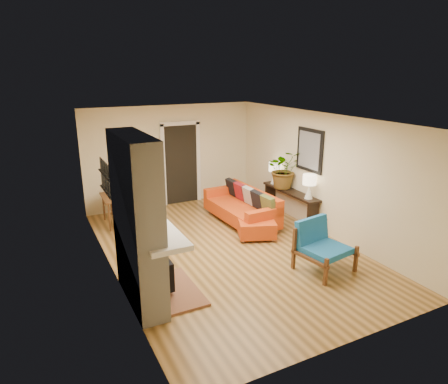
# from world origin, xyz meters

# --- Properties ---
(room_shell) EXTENTS (6.50, 6.50, 6.50)m
(room_shell) POSITION_xyz_m (0.60, 2.63, 1.24)
(room_shell) COLOR #B68646
(room_shell) RESTS_ON ground
(fireplace) EXTENTS (1.09, 1.68, 2.60)m
(fireplace) POSITION_xyz_m (-2.00, -1.00, 1.24)
(fireplace) COLOR white
(fireplace) RESTS_ON ground
(sofa) EXTENTS (0.99, 2.15, 0.83)m
(sofa) POSITION_xyz_m (1.04, 1.22, 0.37)
(sofa) COLOR silver
(sofa) RESTS_ON ground
(ottoman) EXTENTS (0.99, 0.99, 0.39)m
(ottoman) POSITION_xyz_m (0.83, 0.31, 0.22)
(ottoman) COLOR silver
(ottoman) RESTS_ON ground
(blue_chair) EXTENTS (0.98, 0.96, 0.90)m
(blue_chair) POSITION_xyz_m (1.11, -1.41, 0.48)
(blue_chair) COLOR brown
(blue_chair) RESTS_ON ground
(dining_table) EXTENTS (0.67, 1.55, 0.83)m
(dining_table) POSITION_xyz_m (-1.58, 2.41, 0.54)
(dining_table) COLOR brown
(dining_table) RESTS_ON ground
(console_table) EXTENTS (0.34, 1.85, 0.72)m
(console_table) POSITION_xyz_m (2.07, 0.82, 0.58)
(console_table) COLOR black
(console_table) RESTS_ON ground
(lamp_near) EXTENTS (0.30, 0.30, 0.54)m
(lamp_near) POSITION_xyz_m (2.07, 0.16, 1.06)
(lamp_near) COLOR white
(lamp_near) RESTS_ON console_table
(lamp_far) EXTENTS (0.30, 0.30, 0.54)m
(lamp_far) POSITION_xyz_m (2.07, 1.51, 1.06)
(lamp_far) COLOR white
(lamp_far) RESTS_ON console_table
(houseplant) EXTENTS (1.04, 0.97, 0.93)m
(houseplant) POSITION_xyz_m (2.06, 1.09, 1.19)
(houseplant) COLOR #1E5919
(houseplant) RESTS_ON console_table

